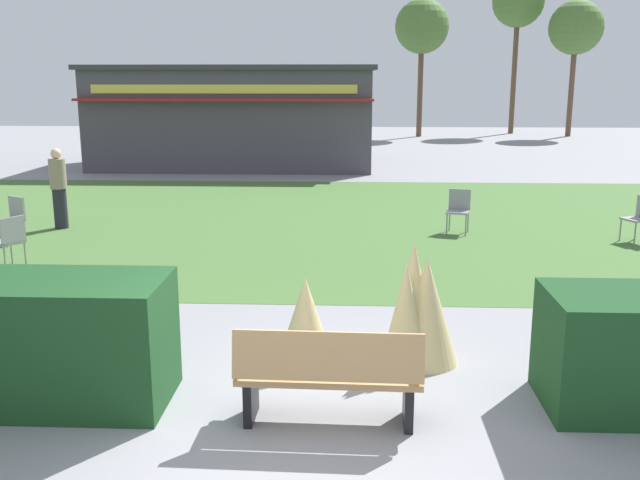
{
  "coord_description": "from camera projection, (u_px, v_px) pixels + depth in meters",
  "views": [
    {
      "loc": [
        0.48,
        -5.87,
        3.13
      ],
      "look_at": [
        0.12,
        2.29,
        1.25
      ],
      "focal_mm": 39.83,
      "sensor_mm": 36.0,
      "label": 1
    }
  ],
  "objects": [
    {
      "name": "tree_right_bg",
      "position": [
        576.0,
        28.0,
        36.96
      ],
      "size": [
        2.8,
        2.8,
        7.04
      ],
      "color": "brown",
      "rests_on": "ground_plane"
    },
    {
      "name": "tree_left_bg",
      "position": [
        518.0,
        3.0,
        38.59
      ],
      "size": [
        2.8,
        2.8,
        8.54
      ],
      "color": "brown",
      "rests_on": "ground_plane"
    },
    {
      "name": "cafe_chair_east",
      "position": [
        10.0,
        238.0,
        11.76
      ],
      "size": [
        0.6,
        0.6,
        0.89
      ],
      "color": "gray",
      "rests_on": "ground_plane"
    },
    {
      "name": "tree_center_bg",
      "position": [
        422.0,
        27.0,
        36.83
      ],
      "size": [
        2.8,
        2.8,
        7.09
      ],
      "color": "brown",
      "rests_on": "ground_plane"
    },
    {
      "name": "ground_plane",
      "position": [
        296.0,
        430.0,
        6.44
      ],
      "size": [
        80.0,
        80.0,
        0.0
      ],
      "primitive_type": "plane",
      "color": "gray"
    },
    {
      "name": "cafe_chair_north",
      "position": [
        459.0,
        207.0,
        14.5
      ],
      "size": [
        0.54,
        0.54,
        0.89
      ],
      "color": "gray",
      "rests_on": "ground_plane"
    },
    {
      "name": "food_kiosk",
      "position": [
        236.0,
        116.0,
        25.22
      ],
      "size": [
        9.86,
        5.22,
        3.51
      ],
      "color": "#47424C",
      "rests_on": "ground_plane"
    },
    {
      "name": "cafe_chair_center",
      "position": [
        12.0,
        216.0,
        13.6
      ],
      "size": [
        0.6,
        0.6,
        0.89
      ],
      "color": "gray",
      "rests_on": "ground_plane"
    },
    {
      "name": "ornamental_grass_behind_left",
      "position": [
        426.0,
        310.0,
        7.86
      ],
      "size": [
        0.74,
        0.74,
        1.21
      ],
      "primitive_type": "cone",
      "color": "#D1BC7F",
      "rests_on": "ground_plane"
    },
    {
      "name": "parked_car_west_slot",
      "position": [
        294.0,
        132.0,
        32.97
      ],
      "size": [
        4.28,
        2.21,
        1.2
      ],
      "color": "#2D6638",
      "rests_on": "ground_plane"
    },
    {
      "name": "ornamental_grass_behind_center",
      "position": [
        413.0,
        302.0,
        7.88
      ],
      "size": [
        0.66,
        0.66,
        1.39
      ],
      "primitive_type": "cone",
      "color": "#D1BC7F",
      "rests_on": "ground_plane"
    },
    {
      "name": "ornamental_grass_behind_right",
      "position": [
        406.0,
        316.0,
        7.72
      ],
      "size": [
        0.54,
        0.54,
        1.19
      ],
      "primitive_type": "cone",
      "color": "#D1BC7F",
      "rests_on": "ground_plane"
    },
    {
      "name": "person_strolling",
      "position": [
        59.0,
        188.0,
        14.84
      ],
      "size": [
        0.34,
        0.34,
        1.69
      ],
      "rotation": [
        0.0,
        0.0,
        1.11
      ],
      "color": "#23232D",
      "rests_on": "ground_plane"
    },
    {
      "name": "lawn_patch",
      "position": [
        329.0,
        221.0,
        15.8
      ],
      "size": [
        36.0,
        12.0,
        0.01
      ],
      "primitive_type": "cube",
      "color": "#446B33",
      "rests_on": "ground_plane"
    },
    {
      "name": "hedge_left",
      "position": [
        37.0,
        341.0,
        6.9
      ],
      "size": [
        2.55,
        1.1,
        1.25
      ],
      "primitive_type": "cube",
      "color": "#19421E",
      "rests_on": "ground_plane"
    },
    {
      "name": "park_bench",
      "position": [
        329.0,
        376.0,
        6.45
      ],
      "size": [
        1.71,
        0.57,
        0.95
      ],
      "color": "tan",
      "rests_on": "ground_plane"
    },
    {
      "name": "ornamental_grass_behind_far",
      "position": [
        305.0,
        322.0,
        7.77
      ],
      "size": [
        0.66,
        0.66,
        1.02
      ],
      "primitive_type": "cone",
      "color": "#D1BC7F",
      "rests_on": "ground_plane"
    }
  ]
}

